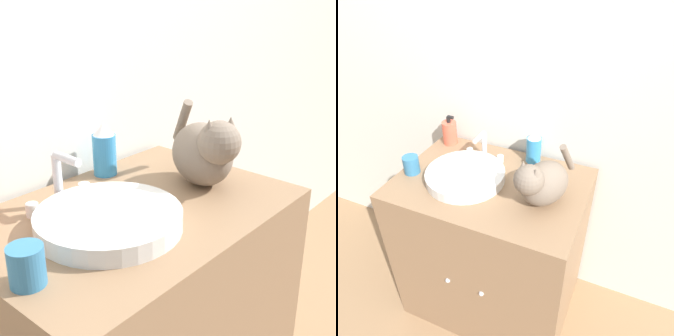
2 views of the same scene
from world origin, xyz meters
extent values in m
cube|color=silver|center=(0.00, 0.63, 1.25)|extent=(6.00, 0.05, 2.50)
cube|color=#8C6B4C|center=(0.00, 0.29, 0.42)|extent=(0.84, 0.58, 0.84)
sphere|color=silver|center=(-0.08, 0.00, 0.46)|extent=(0.02, 0.02, 0.02)
sphere|color=silver|center=(0.08, 0.00, 0.46)|extent=(0.02, 0.02, 0.02)
cylinder|color=silver|center=(-0.11, 0.26, 0.86)|extent=(0.35, 0.35, 0.05)
cylinder|color=silver|center=(-0.11, 0.46, 0.91)|extent=(0.02, 0.02, 0.14)
cylinder|color=silver|center=(-0.11, 0.41, 0.98)|extent=(0.02, 0.09, 0.02)
cylinder|color=white|center=(-0.19, 0.46, 0.85)|extent=(0.03, 0.03, 0.03)
cylinder|color=white|center=(-0.03, 0.46, 0.85)|extent=(0.03, 0.03, 0.03)
ellipsoid|color=#7A6B5B|center=(0.25, 0.26, 0.93)|extent=(0.24, 0.26, 0.18)
sphere|color=#7A6B5B|center=(0.21, 0.18, 0.99)|extent=(0.16, 0.16, 0.12)
cone|color=#7A6B5B|center=(0.19, 0.19, 1.03)|extent=(0.05, 0.05, 0.04)
cone|color=#7A6B5B|center=(0.24, 0.17, 1.03)|extent=(0.05, 0.05, 0.04)
cylinder|color=#7A6B5B|center=(0.31, 0.38, 0.99)|extent=(0.07, 0.10, 0.14)
cylinder|color=#EF6047|center=(-0.34, 0.52, 0.90)|extent=(0.08, 0.08, 0.12)
cylinder|color=black|center=(-0.34, 0.52, 0.97)|extent=(0.02, 0.02, 0.03)
cylinder|color=black|center=(-0.33, 0.52, 0.99)|extent=(0.03, 0.02, 0.02)
cylinder|color=#338CCC|center=(0.12, 0.53, 0.90)|extent=(0.07, 0.07, 0.13)
cone|color=white|center=(0.12, 0.53, 0.98)|extent=(0.06, 0.06, 0.04)
cylinder|color=teal|center=(-0.36, 0.22, 0.88)|extent=(0.07, 0.07, 0.08)
camera|label=1|loc=(-0.76, -0.49, 1.38)|focal=50.00mm
camera|label=2|loc=(0.52, -0.74, 1.71)|focal=35.00mm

